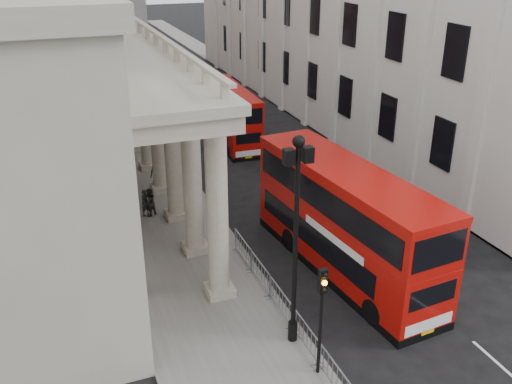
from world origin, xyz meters
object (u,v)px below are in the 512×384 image
pedestrian_a (146,203)px  lamp_post_south (296,230)px  lamp_post_north (137,62)px  pedestrian_c (158,172)px  lamp_post_mid (184,112)px  bus_far (230,114)px  bus_near (345,219)px  traffic_light (322,303)px  pedestrian_b (149,202)px

pedestrian_a → lamp_post_south: bearing=-101.4°
lamp_post_north → pedestrian_c: (-1.74, -15.31, -3.85)m
lamp_post_mid → bus_far: (5.38, 7.86, -2.75)m
bus_far → pedestrian_c: 10.16m
bus_near → bus_far: size_ratio=1.24×
bus_far → lamp_post_south: bearing=-100.3°
traffic_light → pedestrian_b: (-3.15, 14.76, -2.18)m
lamp_post_mid → bus_far: bearing=55.6°
lamp_post_north → traffic_light: (0.10, -34.02, -1.80)m
bus_far → pedestrian_c: (-7.12, -7.17, -1.10)m
lamp_post_south → pedestrian_a: lamp_post_south is taller
lamp_post_south → bus_near: (4.40, 4.07, -2.26)m
lamp_post_north → bus_far: 10.14m
lamp_post_south → bus_near: bearing=42.8°
pedestrian_c → lamp_post_mid: bearing=-1.3°
bus_near → bus_far: 19.82m
pedestrian_b → pedestrian_c: bearing=-138.1°
pedestrian_a → pedestrian_c: pedestrian_c is taller
bus_far → pedestrian_a: size_ratio=6.30×
traffic_light → pedestrian_b: traffic_light is taller
traffic_light → bus_near: size_ratio=0.36×
traffic_light → pedestrian_c: (-1.84, 18.71, -2.05)m
bus_far → bus_near: bearing=-90.5°
pedestrian_b → pedestrian_c: pedestrian_c is taller
lamp_post_mid → pedestrian_c: lamp_post_mid is taller
pedestrian_c → bus_near: bearing=-43.6°
lamp_post_mid → traffic_light: size_ratio=1.93×
lamp_post_south → bus_far: size_ratio=0.86×
traffic_light → pedestrian_b: size_ratio=2.66×
bus_near → lamp_post_mid: bearing=104.6°
lamp_post_mid → lamp_post_north: bearing=90.0°
lamp_post_south → pedestrian_c: size_ratio=4.44×
traffic_light → bus_far: traffic_light is taller
pedestrian_b → lamp_post_north: bearing=-128.8°
bus_near → pedestrian_b: bus_near is taller
pedestrian_c → lamp_post_north: bearing=104.0°
lamp_post_north → lamp_post_mid: bearing=-90.0°
traffic_light → pedestrian_b: 15.25m
lamp_post_south → pedestrian_b: bearing=103.4°
pedestrian_a → pedestrian_c: 4.11m
lamp_post_south → pedestrian_a: size_ratio=5.43×
lamp_post_south → pedestrian_c: lamp_post_south is taller
traffic_light → bus_near: bearing=54.8°
lamp_post_north → traffic_light: size_ratio=1.93×
lamp_post_north → pedestrian_a: (-3.23, -19.13, -4.03)m
traffic_light → pedestrian_c: size_ratio=2.29×
lamp_post_north → pedestrian_c: bearing=-96.5°
bus_far → pedestrian_c: bus_far is taller
lamp_post_mid → lamp_post_north: size_ratio=1.00×
lamp_post_north → pedestrian_a: lamp_post_north is taller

